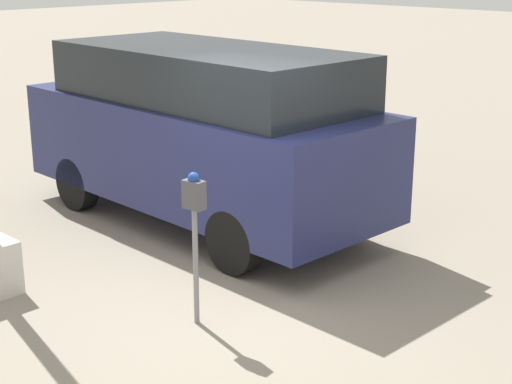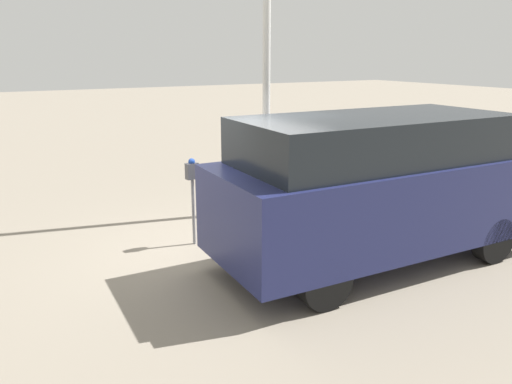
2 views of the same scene
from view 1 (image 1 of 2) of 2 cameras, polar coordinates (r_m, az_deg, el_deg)
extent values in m
plane|color=gray|center=(7.90, -2.30, -7.58)|extent=(80.00, 80.00, 0.00)
cylinder|color=gray|center=(7.15, -4.41, -5.45)|extent=(0.05, 0.05, 1.11)
cube|color=#47474C|center=(6.92, -4.53, -0.20)|extent=(0.21, 0.14, 0.26)
sphere|color=navy|center=(6.88, -4.56, 1.01)|extent=(0.11, 0.11, 0.11)
cube|color=navy|center=(9.80, -4.00, 3.23)|extent=(5.03, 2.10, 1.21)
cube|color=black|center=(9.53, -3.63, 8.54)|extent=(4.03, 1.92, 0.64)
cube|color=orange|center=(11.51, -14.31, 2.45)|extent=(0.08, 0.12, 0.20)
cylinder|color=black|center=(10.69, -12.85, 0.63)|extent=(0.71, 0.26, 0.71)
cylinder|color=black|center=(11.64, -5.64, 2.30)|extent=(0.71, 0.26, 0.71)
cylinder|color=black|center=(8.33, -1.55, -3.61)|extent=(0.71, 0.26, 0.71)
cylinder|color=black|center=(9.52, 6.10, -1.05)|extent=(0.71, 0.26, 0.71)
camera|label=2|loc=(11.80, 35.08, 12.87)|focal=35.00mm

